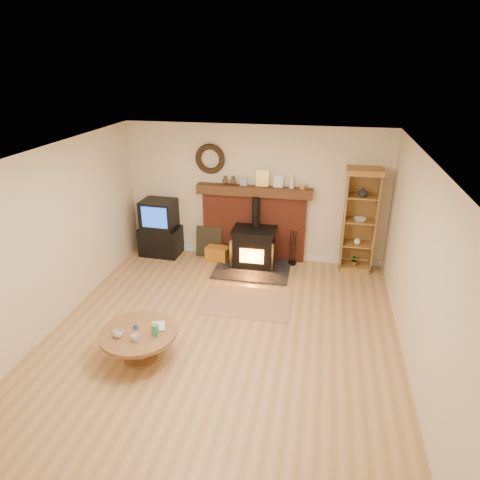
% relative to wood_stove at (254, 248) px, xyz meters
% --- Properties ---
extents(ground, '(5.50, 5.50, 0.00)m').
position_rel_wood_stove_xyz_m(ground, '(-0.07, -2.27, -0.37)').
color(ground, '#A77C45').
rests_on(ground, ground).
extents(room_shell, '(5.02, 5.52, 2.61)m').
position_rel_wood_stove_xyz_m(room_shell, '(-0.09, -2.18, 1.35)').
color(room_shell, beige).
rests_on(room_shell, ground).
extents(chimney_breast, '(2.20, 0.22, 1.78)m').
position_rel_wood_stove_xyz_m(chimney_breast, '(-0.07, 0.39, 0.43)').
color(chimney_breast, maroon).
rests_on(chimney_breast, ground).
extents(wood_stove, '(1.40, 1.00, 1.32)m').
position_rel_wood_stove_xyz_m(wood_stove, '(0.00, 0.00, 0.00)').
color(wood_stove, black).
rests_on(wood_stove, ground).
extents(area_rug, '(1.42, 0.99, 0.01)m').
position_rel_wood_stove_xyz_m(area_rug, '(0.12, -1.35, -0.36)').
color(area_rug, brown).
rests_on(area_rug, ground).
extents(tv_unit, '(0.80, 0.58, 1.14)m').
position_rel_wood_stove_xyz_m(tv_unit, '(-1.94, 0.19, 0.18)').
color(tv_unit, black).
rests_on(tv_unit, ground).
extents(curio_cabinet, '(0.62, 0.45, 1.94)m').
position_rel_wood_stove_xyz_m(curio_cabinet, '(1.89, 0.28, 0.60)').
color(curio_cabinet, olive).
rests_on(curio_cabinet, ground).
extents(firelog_box, '(0.50, 0.37, 0.28)m').
position_rel_wood_stove_xyz_m(firelog_box, '(-0.74, 0.13, -0.23)').
color(firelog_box, '#E0BC07').
rests_on(firelog_box, ground).
extents(leaning_painting, '(0.52, 0.14, 0.62)m').
position_rel_wood_stove_xyz_m(leaning_painting, '(-0.96, 0.28, -0.06)').
color(leaning_painting, black).
rests_on(leaning_painting, ground).
extents(fire_tools, '(0.16, 0.16, 0.70)m').
position_rel_wood_stove_xyz_m(fire_tools, '(0.72, 0.23, -0.24)').
color(fire_tools, black).
rests_on(fire_tools, ground).
extents(coffee_table, '(1.01, 1.01, 0.59)m').
position_rel_wood_stove_xyz_m(coffee_table, '(-1.02, -3.01, -0.02)').
color(coffee_table, brown).
rests_on(coffee_table, ground).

